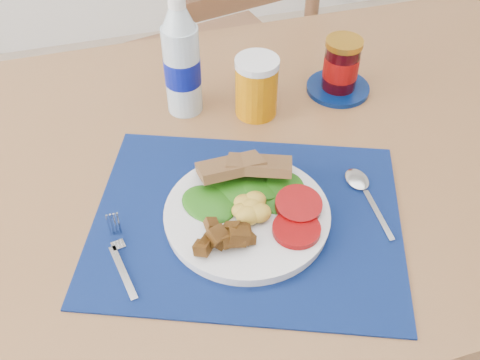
# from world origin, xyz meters

# --- Properties ---
(table) EXTENTS (1.40, 0.90, 0.75)m
(table) POSITION_xyz_m (0.00, 0.20, 0.67)
(table) COLOR brown
(table) RESTS_ON ground
(chair_far) EXTENTS (0.53, 0.51, 1.22)m
(chair_far) POSITION_xyz_m (-0.03, 0.87, 0.61)
(chair_far) COLOR brown
(chair_far) RESTS_ON ground
(placemat) EXTENTS (0.59, 0.53, 0.00)m
(placemat) POSITION_xyz_m (-0.22, 0.05, 0.75)
(placemat) COLOR black
(placemat) RESTS_ON table
(breakfast_plate) EXTENTS (0.26, 0.26, 0.06)m
(breakfast_plate) POSITION_xyz_m (-0.22, 0.05, 0.77)
(breakfast_plate) COLOR silver
(breakfast_plate) RESTS_ON placemat
(fork) EXTENTS (0.03, 0.15, 0.00)m
(fork) POSITION_xyz_m (-0.42, 0.04, 0.76)
(fork) COLOR #B2B5BA
(fork) RESTS_ON placemat
(spoon) EXTENTS (0.04, 0.16, 0.00)m
(spoon) POSITION_xyz_m (-0.01, 0.06, 0.76)
(spoon) COLOR #B2B5BA
(spoon) RESTS_ON placemat
(water_bottle) EXTENTS (0.07, 0.07, 0.24)m
(water_bottle) POSITION_xyz_m (-0.25, 0.37, 0.85)
(water_bottle) COLOR #ADBFCC
(water_bottle) RESTS_ON table
(juice_glass) EXTENTS (0.08, 0.08, 0.11)m
(juice_glass) POSITION_xyz_m (-0.12, 0.32, 0.81)
(juice_glass) COLOR #BC6D05
(juice_glass) RESTS_ON table
(jam_on_saucer) EXTENTS (0.13, 0.13, 0.12)m
(jam_on_saucer) POSITION_xyz_m (0.06, 0.34, 0.80)
(jam_on_saucer) COLOR #04194F
(jam_on_saucer) RESTS_ON table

